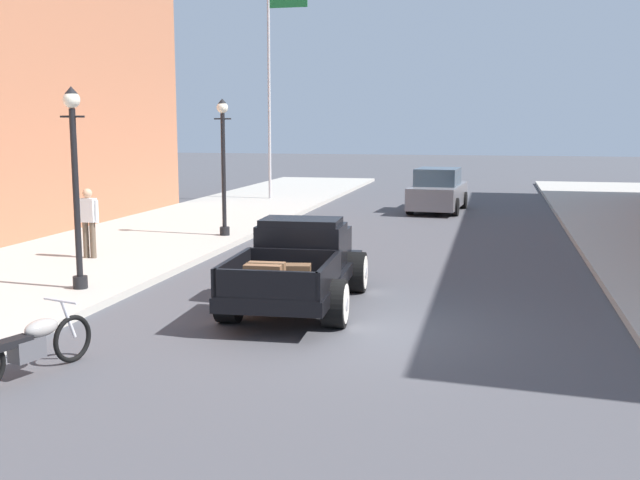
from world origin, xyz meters
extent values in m
plane|color=#47474C|center=(0.00, 0.00, 0.00)|extent=(140.00, 140.00, 0.00)
cube|color=black|center=(-1.13, 1.37, 0.54)|extent=(2.00, 4.98, 0.24)
cube|color=black|center=(-1.15, 1.72, 1.06)|extent=(1.61, 1.18, 0.80)
cube|color=black|center=(-1.15, 1.67, 1.52)|extent=(1.48, 1.00, 0.12)
cube|color=#3D4C5B|center=(-1.18, 2.29, 1.22)|extent=(1.33, 0.11, 0.44)
cube|color=black|center=(-1.21, 3.02, 0.92)|extent=(1.39, 1.56, 0.52)
cube|color=silver|center=(-1.25, 3.82, 0.90)|extent=(0.68, 0.13, 0.47)
cube|color=black|center=(-1.06, -0.03, 0.68)|extent=(1.79, 2.18, 0.04)
cube|color=black|center=(-1.87, -0.07, 0.90)|extent=(0.18, 2.10, 0.44)
cube|color=black|center=(-0.25, 0.01, 0.90)|extent=(0.18, 2.10, 0.44)
cube|color=black|center=(-1.01, -1.04, 0.90)|extent=(1.62, 0.16, 0.44)
cube|color=black|center=(-1.11, 0.98, 0.90)|extent=(1.62, 0.16, 0.44)
cylinder|color=black|center=(-2.09, 2.67, 0.40)|extent=(0.40, 0.82, 0.80)
cylinder|color=silver|center=(-2.28, 2.66, 0.40)|extent=(0.04, 0.66, 0.66)
cylinder|color=silver|center=(-2.29, 2.66, 0.40)|extent=(0.03, 0.24, 0.24)
cylinder|color=black|center=(-0.30, 2.76, 0.40)|extent=(0.40, 0.82, 0.80)
cylinder|color=silver|center=(-0.12, 2.77, 0.40)|extent=(0.04, 0.66, 0.66)
cylinder|color=silver|center=(-0.11, 2.77, 0.40)|extent=(0.03, 0.24, 0.24)
cylinder|color=black|center=(-1.96, -0.02, 0.40)|extent=(0.40, 0.82, 0.80)
cylinder|color=silver|center=(-2.15, -0.03, 0.40)|extent=(0.04, 0.66, 0.66)
cylinder|color=silver|center=(-2.16, -0.03, 0.40)|extent=(0.03, 0.24, 0.24)
cylinder|color=black|center=(-0.17, 0.07, 0.40)|extent=(0.40, 0.82, 0.80)
cylinder|color=silver|center=(0.02, 0.08, 0.40)|extent=(0.04, 0.66, 0.66)
cylinder|color=silver|center=(0.03, 0.08, 0.40)|extent=(0.03, 0.24, 0.24)
cube|color=brown|center=(-1.23, -0.39, 0.90)|extent=(0.62, 0.47, 0.40)
cube|color=#3D2D1E|center=(-1.23, -0.39, 0.90)|extent=(0.62, 0.08, 0.42)
cube|color=brown|center=(-0.86, 0.28, 0.84)|extent=(0.49, 0.39, 0.28)
torus|color=black|center=(-3.37, -2.56, 0.33)|extent=(0.25, 0.66, 0.67)
cube|color=#4C4C51|center=(-3.59, -3.31, 0.38)|extent=(0.35, 0.49, 0.28)
ellipsoid|color=gray|center=(-3.52, -3.07, 0.61)|extent=(0.39, 0.57, 0.24)
cube|color=black|center=(-3.66, -3.55, 0.53)|extent=(0.37, 0.60, 0.10)
cylinder|color=silver|center=(-3.39, -2.62, 0.64)|extent=(0.12, 0.26, 0.58)
cylinder|color=silver|center=(-3.42, -2.74, 0.91)|extent=(0.61, 0.21, 0.04)
cube|color=slate|center=(0.23, 17.24, 0.61)|extent=(2.04, 4.42, 0.80)
cube|color=#384C5B|center=(0.22, 17.09, 1.33)|extent=(1.67, 2.11, 0.64)
cylinder|color=black|center=(-0.50, 18.59, 0.33)|extent=(0.27, 0.67, 0.66)
cylinder|color=black|center=(1.15, 18.47, 0.33)|extent=(0.27, 0.67, 0.66)
cylinder|color=black|center=(-0.69, 16.02, 0.33)|extent=(0.27, 0.67, 0.66)
cylinder|color=black|center=(0.96, 15.89, 0.33)|extent=(0.27, 0.67, 0.66)
cylinder|color=brown|center=(-7.10, 4.33, 0.58)|extent=(0.14, 0.14, 0.86)
cylinder|color=brown|center=(-6.92, 4.33, 0.58)|extent=(0.14, 0.14, 0.86)
cube|color=silver|center=(-7.01, 4.33, 1.29)|extent=(0.36, 0.22, 0.56)
cylinder|color=silver|center=(-7.23, 4.33, 1.26)|extent=(0.09, 0.09, 0.54)
cylinder|color=silver|center=(-6.79, 4.33, 1.26)|extent=(0.09, 0.09, 0.54)
sphere|color=tan|center=(-7.01, 4.33, 1.69)|extent=(0.22, 0.22, 0.22)
cylinder|color=black|center=(-5.45, 1.20, 0.27)|extent=(0.28, 0.28, 0.24)
cylinder|color=black|center=(-5.45, 1.20, 1.99)|extent=(0.12, 0.12, 3.20)
cylinder|color=black|center=(-5.45, 1.20, 3.44)|extent=(0.50, 0.04, 0.04)
sphere|color=silver|center=(-5.45, 1.20, 3.75)|extent=(0.32, 0.32, 0.32)
cone|color=black|center=(-5.45, 1.20, 3.93)|extent=(0.24, 0.24, 0.14)
cylinder|color=black|center=(-5.16, 8.55, 0.27)|extent=(0.28, 0.28, 0.24)
cylinder|color=black|center=(-5.16, 8.55, 1.99)|extent=(0.12, 0.12, 3.20)
cylinder|color=black|center=(-5.16, 8.55, 3.44)|extent=(0.50, 0.04, 0.04)
sphere|color=silver|center=(-5.16, 8.55, 3.75)|extent=(0.32, 0.32, 0.32)
cone|color=black|center=(-5.16, 8.55, 3.93)|extent=(0.24, 0.24, 0.14)
cylinder|color=#B2B2B7|center=(-7.02, 19.29, 4.65)|extent=(0.12, 0.12, 9.00)
camera|label=1|loc=(2.31, -11.85, 3.31)|focal=42.82mm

